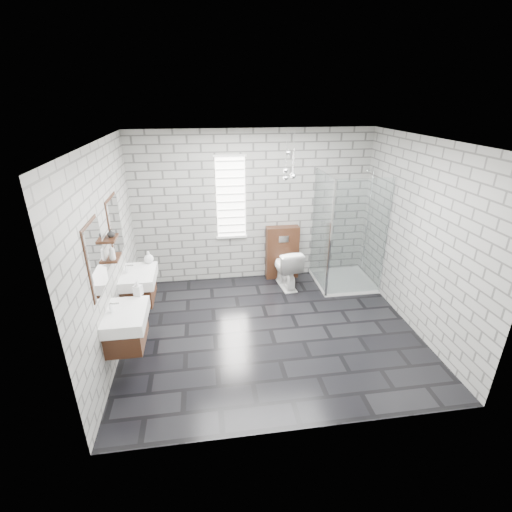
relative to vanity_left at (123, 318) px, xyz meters
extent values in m
cube|color=black|center=(1.91, 0.58, -0.77)|extent=(4.20, 3.60, 0.02)
cube|color=white|center=(1.91, 0.58, 1.95)|extent=(4.20, 3.60, 0.02)
cube|color=#989893|center=(1.91, 2.39, 0.59)|extent=(4.20, 0.02, 2.70)
cube|color=#989893|center=(1.91, -1.23, 0.59)|extent=(4.20, 0.02, 2.70)
cube|color=#989893|center=(-0.20, 0.58, 0.59)|extent=(0.02, 3.60, 2.70)
cube|color=#989893|center=(4.02, 0.58, 0.59)|extent=(0.02, 3.60, 2.70)
cube|color=#402213|center=(0.02, 0.00, -0.21)|extent=(0.42, 0.62, 0.30)
cube|color=silver|center=(0.22, 0.00, -0.18)|extent=(0.02, 0.35, 0.01)
cube|color=white|center=(0.04, 0.00, 0.02)|extent=(0.47, 0.70, 0.15)
cylinder|color=silver|center=(-0.11, 0.00, 0.15)|extent=(0.04, 0.04, 0.12)
cylinder|color=silver|center=(-0.06, 0.00, 0.20)|extent=(0.10, 0.02, 0.02)
cube|color=white|center=(-0.17, 0.00, 0.79)|extent=(0.03, 0.55, 0.80)
cube|color=#402213|center=(-0.19, 0.00, 0.79)|extent=(0.01, 0.59, 0.84)
cube|color=#402213|center=(0.02, 1.06, -0.21)|extent=(0.42, 0.62, 0.30)
cube|color=silver|center=(0.22, 1.06, -0.18)|extent=(0.02, 0.35, 0.01)
cube|color=white|center=(0.04, 1.06, 0.02)|extent=(0.47, 0.70, 0.15)
cylinder|color=silver|center=(-0.11, 1.06, 0.15)|extent=(0.04, 0.04, 0.12)
cylinder|color=silver|center=(-0.06, 1.06, 0.20)|extent=(0.10, 0.02, 0.02)
cube|color=white|center=(-0.17, 1.06, 0.79)|extent=(0.03, 0.55, 0.80)
cube|color=#402213|center=(-0.19, 1.06, 0.79)|extent=(0.01, 0.59, 0.84)
cube|color=#402213|center=(-0.12, 0.53, 0.56)|extent=(0.14, 0.30, 0.03)
cube|color=#402213|center=(-0.12, 0.53, 0.82)|extent=(0.14, 0.30, 0.03)
cube|color=white|center=(1.51, 2.36, 0.79)|extent=(0.50, 0.02, 1.40)
cube|color=silver|center=(1.51, 2.35, 1.51)|extent=(0.56, 0.04, 0.04)
cube|color=silver|center=(1.51, 2.35, 0.07)|extent=(0.56, 0.04, 0.04)
cube|color=silver|center=(1.51, 2.34, 0.16)|extent=(0.48, 0.01, 0.02)
cube|color=silver|center=(1.51, 2.34, 0.30)|extent=(0.48, 0.01, 0.02)
cube|color=silver|center=(1.51, 2.34, 0.44)|extent=(0.48, 0.01, 0.02)
cube|color=silver|center=(1.51, 2.34, 0.58)|extent=(0.48, 0.01, 0.02)
cube|color=silver|center=(1.51, 2.34, 0.72)|extent=(0.48, 0.01, 0.02)
cube|color=silver|center=(1.51, 2.34, 0.86)|extent=(0.48, 0.01, 0.02)
cube|color=silver|center=(1.51, 2.34, 1.00)|extent=(0.48, 0.01, 0.02)
cube|color=silver|center=(1.51, 2.34, 1.14)|extent=(0.48, 0.01, 0.02)
cube|color=silver|center=(1.51, 2.34, 1.28)|extent=(0.48, 0.01, 0.03)
cube|color=silver|center=(1.51, 2.34, 1.42)|extent=(0.48, 0.01, 0.03)
cube|color=#402213|center=(2.43, 2.28, -0.26)|extent=(0.60, 0.20, 1.00)
cube|color=silver|center=(2.43, 2.17, 0.04)|extent=(0.18, 0.01, 0.12)
cube|color=white|center=(3.51, 1.88, -0.73)|extent=(1.00, 1.00, 0.06)
cube|color=silver|center=(3.51, 1.39, 0.27)|extent=(1.00, 0.01, 2.00)
cube|color=silver|center=(3.02, 1.88, 0.27)|extent=(0.01, 1.00, 2.00)
cube|color=silver|center=(3.02, 1.39, 0.27)|extent=(0.03, 0.03, 2.00)
cube|color=silver|center=(3.99, 1.39, 0.27)|extent=(0.03, 0.03, 2.00)
cylinder|color=silver|center=(3.95, 2.08, 0.34)|extent=(0.02, 0.02, 1.80)
cylinder|color=silver|center=(3.87, 2.08, 1.26)|extent=(0.14, 0.14, 0.02)
sphere|color=silver|center=(2.36, 1.87, 1.33)|extent=(0.09, 0.09, 0.09)
cylinder|color=silver|center=(2.36, 1.87, 1.66)|extent=(0.01, 0.01, 0.56)
sphere|color=silver|center=(2.49, 1.88, 1.24)|extent=(0.09, 0.09, 0.09)
cylinder|color=silver|center=(2.49, 1.88, 1.61)|extent=(0.01, 0.01, 0.66)
sphere|color=silver|center=(2.42, 2.00, 1.59)|extent=(0.09, 0.09, 0.09)
cylinder|color=silver|center=(2.42, 2.00, 1.79)|extent=(0.01, 0.01, 0.31)
sphere|color=silver|center=(2.38, 1.98, 1.19)|extent=(0.09, 0.09, 0.09)
cylinder|color=silver|center=(2.38, 1.98, 1.59)|extent=(0.01, 0.01, 0.70)
sphere|color=silver|center=(2.50, 2.02, 1.24)|extent=(0.09, 0.09, 0.09)
cylinder|color=silver|center=(2.50, 2.02, 1.61)|extent=(0.01, 0.01, 0.66)
imported|color=white|center=(2.43, 1.90, -0.39)|extent=(0.49, 0.76, 0.73)
imported|color=#B2B2B2|center=(0.14, 0.37, 0.20)|extent=(0.12, 0.12, 0.21)
imported|color=#B2B2B2|center=(0.16, 1.37, 0.19)|extent=(0.17, 0.17, 0.18)
imported|color=#B2B2B2|center=(-0.11, 0.44, 0.68)|extent=(0.10, 0.10, 0.20)
imported|color=#B2B2B2|center=(-0.11, 0.54, 0.89)|extent=(0.10, 0.10, 0.10)
camera|label=1|loc=(1.03, -3.93, 2.45)|focal=26.00mm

